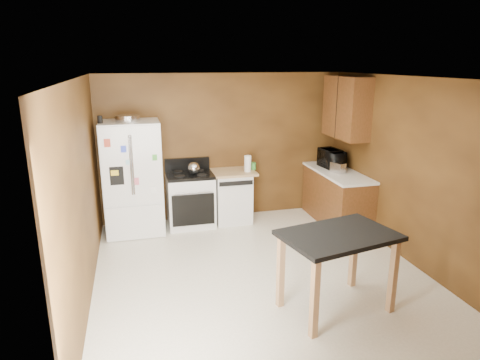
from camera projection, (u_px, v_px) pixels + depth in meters
name	position (u px, v px, depth m)	size (l,w,h in m)	color
floor	(260.00, 272.00, 5.63)	(4.50, 4.50, 0.00)	white
ceiling	(262.00, 78.00, 4.96)	(4.50, 4.50, 0.00)	white
wall_back	(223.00, 147.00, 7.40)	(4.20, 4.20, 0.00)	brown
wall_front	(348.00, 261.00, 3.20)	(4.20, 4.20, 0.00)	brown
wall_left	(82.00, 194.00, 4.80)	(4.50, 4.50, 0.00)	brown
wall_right	(409.00, 171.00, 5.79)	(4.50, 4.50, 0.00)	brown
roasting_pan	(128.00, 118.00, 6.51)	(0.38, 0.38, 0.09)	silver
pen_cup	(100.00, 120.00, 6.29)	(0.07, 0.07, 0.11)	black
kettle	(194.00, 168.00, 6.97)	(0.20, 0.20, 0.20)	silver
paper_towel	(248.00, 164.00, 7.17)	(0.12, 0.12, 0.27)	white
green_canister	(253.00, 166.00, 7.33)	(0.11, 0.11, 0.12)	green
toaster	(338.00, 168.00, 7.08)	(0.14, 0.23, 0.17)	silver
microwave	(332.00, 159.00, 7.39)	(0.52, 0.35, 0.29)	black
refrigerator	(133.00, 178.00, 6.77)	(0.90, 0.80, 1.80)	white
gas_range	(190.00, 199.00, 7.16)	(0.76, 0.68, 1.10)	white
dishwasher	(232.00, 196.00, 7.35)	(0.78, 0.63, 0.89)	white
right_cabinets	(339.00, 170.00, 7.20)	(0.63, 1.58, 2.45)	brown
island	(338.00, 246.00, 4.62)	(1.34, 1.03, 0.91)	black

